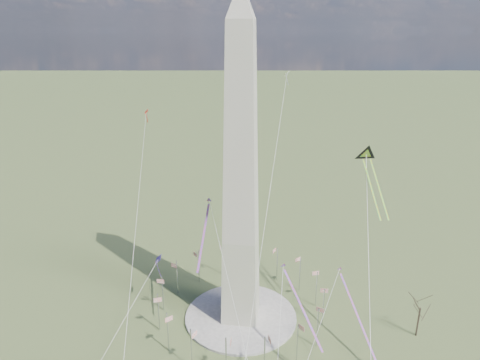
# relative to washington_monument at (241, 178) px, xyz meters

# --- Properties ---
(ground) EXTENTS (2000.00, 2000.00, 0.00)m
(ground) POSITION_rel_washington_monument_xyz_m (0.00, 0.00, -47.95)
(ground) COLOR #3B5028
(ground) RESTS_ON ground
(plaza) EXTENTS (36.00, 36.00, 0.80)m
(plaza) POSITION_rel_washington_monument_xyz_m (0.00, 0.00, -47.55)
(plaza) COLOR #BEB5AE
(plaza) RESTS_ON ground
(washington_monument) EXTENTS (15.56, 15.56, 100.00)m
(washington_monument) POSITION_rel_washington_monument_xyz_m (0.00, 0.00, 0.00)
(washington_monument) COLOR #AEA792
(washington_monument) RESTS_ON plaza
(flagpole_ring) EXTENTS (54.40, 54.40, 13.00)m
(flagpole_ring) POSITION_rel_washington_monument_xyz_m (-0.00, -0.00, -40.68)
(flagpole_ring) COLOR silver
(flagpole_ring) RESTS_ON ground
(tree_near) EXTENTS (8.46, 8.46, 14.81)m
(tree_near) POSITION_rel_washington_monument_xyz_m (54.28, -0.56, -37.40)
(tree_near) COLOR #403127
(tree_near) RESTS_ON ground
(kite_delta_black) EXTENTS (9.41, 20.91, 17.03)m
(kite_delta_black) POSITION_rel_washington_monument_xyz_m (36.67, 13.67, 3.62)
(kite_delta_black) COLOR black
(kite_delta_black) RESTS_ON ground
(kite_diamond_purple) EXTENTS (2.31, 3.53, 10.81)m
(kite_diamond_purple) POSITION_rel_washington_monument_xyz_m (-26.53, -0.32, -29.67)
(kite_diamond_purple) COLOR navy
(kite_diamond_purple) RESTS_ON ground
(kite_streamer_left) EXTENTS (12.79, 18.83, 14.82)m
(kite_streamer_left) POSITION_rel_washington_monument_xyz_m (17.40, -13.55, -28.33)
(kite_streamer_left) COLOR #F04325
(kite_streamer_left) RESTS_ON ground
(kite_streamer_mid) EXTENTS (2.22, 20.84, 14.30)m
(kite_streamer_mid) POSITION_rel_washington_monument_xyz_m (-10.23, -2.96, -14.20)
(kite_streamer_mid) COLOR #F04325
(kite_streamer_mid) RESTS_ON ground
(kite_streamer_right) EXTENTS (11.19, 22.79, 16.71)m
(kite_streamer_right) POSITION_rel_washington_monument_xyz_m (33.63, -3.46, -35.04)
(kite_streamer_right) COLOR #F04325
(kite_streamer_right) RESTS_ON ground
(kite_small_red) EXTENTS (1.95, 1.72, 5.16)m
(kite_small_red) POSITION_rel_washington_monument_xyz_m (-41.22, 36.64, 11.03)
(kite_small_red) COLOR #F63A1D
(kite_small_red) RESTS_ON ground
(kite_small_white) EXTENTS (1.66, 2.39, 4.98)m
(kite_small_white) POSITION_rel_washington_monument_xyz_m (10.36, 41.33, 25.19)
(kite_small_white) COLOR white
(kite_small_white) RESTS_ON ground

